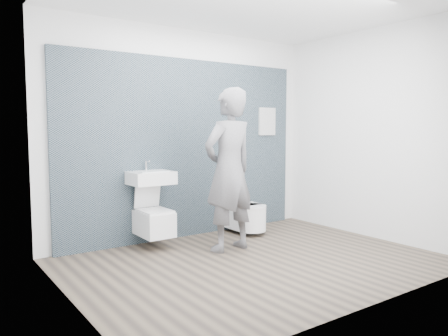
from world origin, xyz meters
TOP-DOWN VIEW (x-y plane):
  - ground at (0.00, 0.00)m, footprint 4.00×4.00m
  - room_shell at (0.00, 0.00)m, footprint 4.00×4.00m
  - tile_wall at (0.00, 1.47)m, footprint 3.60×0.06m
  - washbasin at (-0.65, 1.24)m, footprint 0.53×0.40m
  - toilet_square at (-0.65, 1.19)m, footprint 0.36×0.52m
  - toilet_rounded at (0.74, 1.10)m, footprint 0.39×0.67m
  - info_placard at (1.39, 1.43)m, footprint 0.31×0.03m
  - visitor at (0.04, 0.55)m, footprint 0.76×0.54m

SIDE VIEW (x-z plane):
  - ground at x=0.00m, z-range 0.00..0.00m
  - tile_wall at x=0.00m, z-range -1.20..1.20m
  - info_placard at x=1.39m, z-range -0.21..0.21m
  - toilet_rounded at x=0.74m, z-range 0.06..0.42m
  - toilet_square at x=-0.65m, z-range -0.02..0.68m
  - washbasin at x=-0.65m, z-range 0.67..1.07m
  - visitor at x=0.04m, z-range 0.00..1.96m
  - room_shell at x=0.00m, z-range -0.26..3.74m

